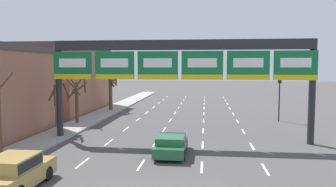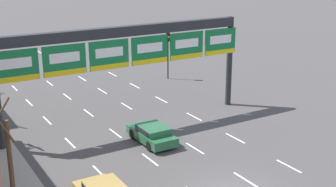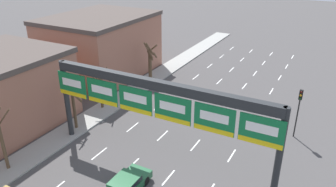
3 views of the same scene
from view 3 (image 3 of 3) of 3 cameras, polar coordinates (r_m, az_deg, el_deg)
name	(u,v)px [view 3 (image 3 of 3)]	position (r m, az deg, el deg)	size (l,w,h in m)	color
lane_dashes	(165,155)	(27.83, -0.49, -10.59)	(10.02, 67.00, 0.01)	white
sign_gantry	(155,98)	(23.80, -2.25, -0.86)	(18.56, 0.70, 7.23)	#232628
building_far	(101,45)	(44.74, -11.59, 8.28)	(10.93, 14.07, 7.82)	#9E6651
car_green	(126,184)	(24.04, -7.25, -15.39)	(1.83, 4.00, 1.21)	#235B38
traffic_light_near_gantry	(299,104)	(30.82, 21.88, -1.71)	(0.30, 0.35, 4.65)	black
tree_bare_closest	(2,141)	(27.78, -26.91, -7.40)	(1.40, 1.36, 4.97)	brown
tree_bare_second	(74,105)	(31.53, -16.10, -1.95)	(1.61, 1.52, 4.89)	brown
tree_bare_third	(150,61)	(41.20, -3.09, 5.66)	(1.44, 1.67, 5.13)	brown
tree_bare_furthest	(101,86)	(34.78, -11.64, 1.32)	(2.18, 2.15, 4.83)	brown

